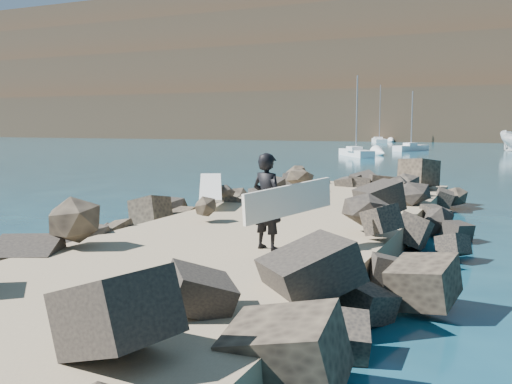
% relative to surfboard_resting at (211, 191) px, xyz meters
% --- Properties ---
extents(ground, '(800.00, 800.00, 0.00)m').
position_rel_surfboard_resting_xyz_m(ground, '(2.94, -2.20, -1.04)').
color(ground, '#0F384C').
rests_on(ground, ground).
extents(jetty, '(6.00, 26.00, 0.60)m').
position_rel_surfboard_resting_xyz_m(jetty, '(2.94, -4.20, -0.74)').
color(jetty, '#8C7759').
rests_on(jetty, ground).
extents(riprap_left, '(2.60, 22.00, 1.00)m').
position_rel_surfboard_resting_xyz_m(riprap_left, '(0.04, -3.70, -0.54)').
color(riprap_left, black).
rests_on(riprap_left, ground).
extents(riprap_right, '(2.60, 22.00, 1.00)m').
position_rel_surfboard_resting_xyz_m(riprap_right, '(5.84, -3.70, -0.54)').
color(riprap_right, black).
rests_on(riprap_right, ground).
extents(surfboard_resting, '(1.77, 2.54, 0.08)m').
position_rel_surfboard_resting_xyz_m(surfboard_resting, '(0.00, 0.00, 0.00)').
color(surfboard_resting, white).
rests_on(surfboard_resting, riprap_left).
extents(surfer_with_board, '(1.34, 2.18, 1.89)m').
position_rel_surfboard_resting_xyz_m(surfer_with_board, '(4.01, -4.90, 0.51)').
color(surfer_with_board, black).
rests_on(surfer_with_board, jetty).
extents(sailboat_b, '(3.41, 5.78, 7.07)m').
position_rel_surfboard_resting_xyz_m(sailboat_b, '(-2.65, 53.29, -0.69)').
color(sailboat_b, white).
rests_on(sailboat_b, ground).
extents(sailboat_a, '(4.75, 6.18, 7.86)m').
position_rel_surfboard_resting_xyz_m(sailboat_a, '(-5.58, 39.16, -0.69)').
color(sailboat_a, white).
rests_on(sailboat_a, ground).
extents(sailboat_e, '(4.34, 8.55, 9.98)m').
position_rel_surfboard_resting_xyz_m(sailboat_e, '(-12.83, 83.39, -0.70)').
color(sailboat_e, white).
rests_on(sailboat_e, ground).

